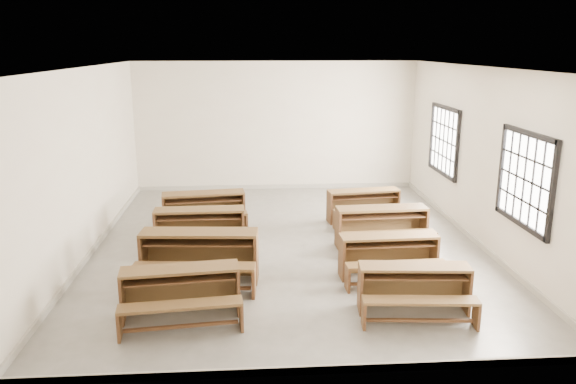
{
  "coord_description": "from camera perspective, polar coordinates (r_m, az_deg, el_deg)",
  "views": [
    {
      "loc": [
        -0.69,
        -9.74,
        3.54
      ],
      "look_at": [
        0.0,
        0.0,
        1.0
      ],
      "focal_mm": 35.0,
      "sensor_mm": 36.0,
      "label": 1
    }
  ],
  "objects": [
    {
      "name": "desk_set_6",
      "position": [
        10.27,
        9.55,
        -3.26
      ],
      "size": [
        1.68,
        0.93,
        0.74
      ],
      "rotation": [
        0.0,
        0.0,
        0.05
      ],
      "color": "brown",
      "rests_on": "ground"
    },
    {
      "name": "desk_set_7",
      "position": [
        11.72,
        7.72,
        -1.16
      ],
      "size": [
        1.56,
        0.94,
        0.67
      ],
      "rotation": [
        0.0,
        0.0,
        0.12
      ],
      "color": "brown",
      "rests_on": "ground"
    },
    {
      "name": "desk_set_5",
      "position": [
        8.97,
        10.24,
        -6.15
      ],
      "size": [
        1.55,
        0.84,
        0.69
      ],
      "rotation": [
        0.0,
        0.0,
        0.03
      ],
      "color": "brown",
      "rests_on": "ground"
    },
    {
      "name": "desk_set_2",
      "position": [
        10.21,
        -8.97,
        -3.4
      ],
      "size": [
        1.62,
        0.86,
        0.72
      ],
      "rotation": [
        0.0,
        0.0,
        0.02
      ],
      "color": "brown",
      "rests_on": "ground"
    },
    {
      "name": "desk_set_3",
      "position": [
        11.3,
        -8.53,
        -1.59
      ],
      "size": [
        1.71,
        1.02,
        0.73
      ],
      "rotation": [
        0.0,
        0.0,
        0.12
      ],
      "color": "brown",
      "rests_on": "ground"
    },
    {
      "name": "desk_set_1",
      "position": [
        8.75,
        -9.02,
        -6.17
      ],
      "size": [
        1.86,
        1.07,
        0.8
      ],
      "rotation": [
        0.0,
        0.0,
        -0.08
      ],
      "color": "brown",
      "rests_on": "ground"
    },
    {
      "name": "room",
      "position": [
        9.87,
        0.52,
        6.44
      ],
      "size": [
        8.5,
        8.5,
        3.2
      ],
      "color": "gray",
      "rests_on": "ground"
    },
    {
      "name": "desk_set_4",
      "position": [
        7.89,
        12.72,
        -9.31
      ],
      "size": [
        1.55,
        0.9,
        0.67
      ],
      "rotation": [
        0.0,
        0.0,
        -0.09
      ],
      "color": "brown",
      "rests_on": "ground"
    },
    {
      "name": "desk_set_0",
      "position": [
        7.69,
        -10.85,
        -9.72
      ],
      "size": [
        1.64,
        0.97,
        0.7
      ],
      "rotation": [
        0.0,
        0.0,
        0.11
      ],
      "color": "brown",
      "rests_on": "ground"
    }
  ]
}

